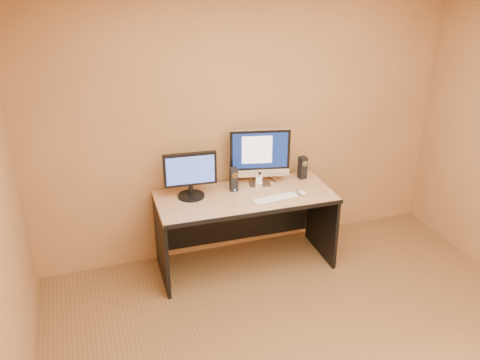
% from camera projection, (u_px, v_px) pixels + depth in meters
% --- Properties ---
extents(walls, '(4.00, 4.00, 2.60)m').
position_uv_depth(walls, '(358.00, 220.00, 2.95)').
color(walls, '#A57242').
rests_on(walls, ground).
extents(desk, '(1.60, 0.73, 0.73)m').
position_uv_depth(desk, '(245.00, 231.00, 4.69)').
color(desk, tan).
rests_on(desk, ground).
extents(imac, '(0.60, 0.33, 0.54)m').
position_uv_depth(imac, '(260.00, 157.00, 4.64)').
color(imac, silver).
rests_on(imac, desk).
extents(second_monitor, '(0.49, 0.28, 0.42)m').
position_uv_depth(second_monitor, '(190.00, 175.00, 4.43)').
color(second_monitor, black).
rests_on(second_monitor, desk).
extents(speaker_left, '(0.07, 0.08, 0.22)m').
position_uv_depth(speaker_left, '(234.00, 179.00, 4.59)').
color(speaker_left, black).
rests_on(speaker_left, desk).
extents(speaker_right, '(0.08, 0.08, 0.22)m').
position_uv_depth(speaker_right, '(302.00, 168.00, 4.84)').
color(speaker_right, black).
rests_on(speaker_right, desk).
extents(keyboard, '(0.43, 0.15, 0.02)m').
position_uv_depth(keyboard, '(276.00, 198.00, 4.46)').
color(keyboard, silver).
rests_on(keyboard, desk).
extents(mouse, '(0.06, 0.10, 0.04)m').
position_uv_depth(mouse, '(302.00, 192.00, 4.56)').
color(mouse, white).
rests_on(mouse, desk).
extents(cable_a, '(0.05, 0.22, 0.01)m').
position_uv_depth(cable_a, '(270.00, 178.00, 4.88)').
color(cable_a, black).
rests_on(cable_a, desk).
extents(cable_b, '(0.10, 0.16, 0.01)m').
position_uv_depth(cable_b, '(254.00, 178.00, 4.87)').
color(cable_b, black).
rests_on(cable_b, desk).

